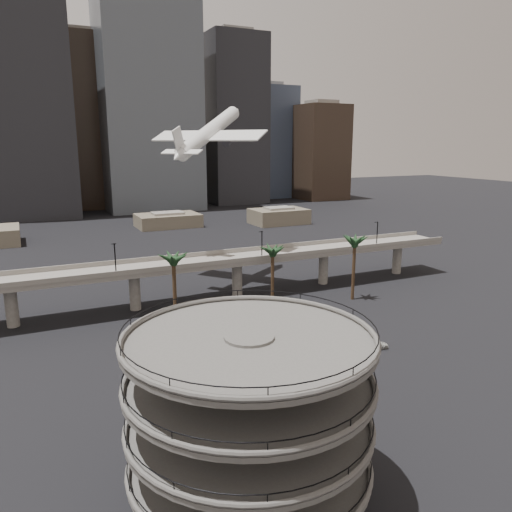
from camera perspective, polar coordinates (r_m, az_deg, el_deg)
name	(u,v)px	position (r m, az deg, el deg)	size (l,w,h in m)	color
ground	(341,442)	(59.91, 9.67, -20.18)	(700.00, 700.00, 0.00)	black
parking_ramp	(249,403)	(46.21, -0.77, -16.50)	(22.20, 22.20, 17.35)	#53514E
overpass	(188,268)	(103.26, -7.82, -1.36)	(130.00, 9.30, 14.70)	slate
palm_trees	(272,252)	(98.13, 1.79, 0.46)	(42.40, 10.40, 14.00)	#402B1B
low_buildings	(133,225)	(188.91, -13.84, 3.47)	(135.00, 27.50, 6.80)	#655C4B
skyline	(114,124)	(261.76, -15.93, 14.30)	(269.00, 86.00, 112.78)	#817559
airborne_jet	(209,133)	(115.87, -5.39, 13.85)	(25.07, 24.35, 14.43)	white
car_a	(275,374)	(71.86, 2.14, -13.31)	(1.90, 4.71, 1.61)	red
car_b	(289,364)	(74.97, 3.82, -12.22)	(1.57, 4.50, 1.48)	black
car_c	(375,345)	(83.62, 13.43, -9.87)	(1.89, 4.64, 1.35)	beige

